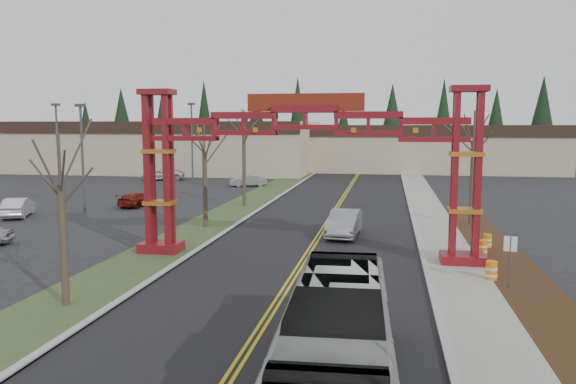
% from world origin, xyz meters
% --- Properties ---
extents(road, '(12.00, 110.00, 0.02)m').
position_xyz_m(road, '(0.00, 25.00, 0.01)').
color(road, black).
rests_on(road, ground).
extents(lane_line_left, '(0.12, 100.00, 0.01)m').
position_xyz_m(lane_line_left, '(-0.12, 25.00, 0.03)').
color(lane_line_left, gold).
rests_on(lane_line_left, road).
extents(lane_line_right, '(0.12, 100.00, 0.01)m').
position_xyz_m(lane_line_right, '(0.12, 25.00, 0.03)').
color(lane_line_right, gold).
rests_on(lane_line_right, road).
extents(curb_right, '(0.30, 110.00, 0.15)m').
position_xyz_m(curb_right, '(6.15, 25.00, 0.07)').
color(curb_right, '#A6A6A1').
rests_on(curb_right, ground).
extents(sidewalk_right, '(2.60, 110.00, 0.14)m').
position_xyz_m(sidewalk_right, '(7.60, 25.00, 0.08)').
color(sidewalk_right, gray).
rests_on(sidewalk_right, ground).
extents(landscape_strip, '(2.60, 50.00, 0.12)m').
position_xyz_m(landscape_strip, '(10.20, 10.00, 0.06)').
color(landscape_strip, '#311D10').
rests_on(landscape_strip, ground).
extents(grass_median, '(4.00, 110.00, 0.08)m').
position_xyz_m(grass_median, '(-8.00, 25.00, 0.04)').
color(grass_median, '#2E4020').
rests_on(grass_median, ground).
extents(curb_left, '(0.30, 110.00, 0.15)m').
position_xyz_m(curb_left, '(-6.15, 25.00, 0.07)').
color(curb_left, '#A6A6A1').
rests_on(curb_left, ground).
extents(gateway_arch, '(18.20, 1.60, 8.90)m').
position_xyz_m(gateway_arch, '(0.00, 18.00, 5.98)').
color(gateway_arch, '#5B0C0C').
rests_on(gateway_arch, ground).
extents(retail_building_west, '(46.00, 22.30, 7.50)m').
position_xyz_m(retail_building_west, '(-30.00, 71.96, 3.76)').
color(retail_building_west, tan).
rests_on(retail_building_west, ground).
extents(retail_building_east, '(38.00, 20.30, 7.00)m').
position_xyz_m(retail_building_east, '(10.00, 79.95, 3.51)').
color(retail_building_east, tan).
rests_on(retail_building_east, ground).
extents(conifer_treeline, '(116.10, 5.60, 13.00)m').
position_xyz_m(conifer_treeline, '(0.25, 92.00, 6.49)').
color(conifer_treeline, black).
rests_on(conifer_treeline, ground).
extents(transit_bus, '(3.01, 10.84, 2.99)m').
position_xyz_m(transit_bus, '(3.07, 2.74, 1.50)').
color(transit_bus, '#929599').
rests_on(transit_bus, ground).
extents(silver_sedan, '(2.08, 5.13, 1.66)m').
position_xyz_m(silver_sedan, '(1.57, 24.43, 0.83)').
color(silver_sedan, '#A5A8AD').
rests_on(silver_sedan, ground).
extents(parked_car_near_b, '(3.13, 4.76, 1.48)m').
position_xyz_m(parked_car_near_b, '(-23.63, 27.58, 0.74)').
color(parked_car_near_b, silver).
rests_on(parked_car_near_b, ground).
extents(parked_car_mid_a, '(2.33, 4.45, 1.23)m').
position_xyz_m(parked_car_mid_a, '(-17.07, 34.41, 0.62)').
color(parked_car_mid_a, maroon).
rests_on(parked_car_mid_a, ground).
extents(parked_car_far_a, '(4.39, 2.95, 1.37)m').
position_xyz_m(parked_car_far_a, '(-11.57, 51.60, 0.68)').
color(parked_car_far_a, '#999BA0').
rests_on(parked_car_far_a, ground).
extents(parked_car_far_b, '(5.72, 3.53, 1.48)m').
position_xyz_m(parked_car_far_b, '(-24.08, 56.93, 0.74)').
color(parked_car_far_b, silver).
rests_on(parked_car_far_b, ground).
extents(bare_tree_median_near, '(2.95, 2.95, 6.69)m').
position_xyz_m(bare_tree_median_near, '(-8.00, 8.70, 4.72)').
color(bare_tree_median_near, '#382D26').
rests_on(bare_tree_median_near, ground).
extents(bare_tree_median_mid, '(3.14, 3.14, 7.30)m').
position_xyz_m(bare_tree_median_mid, '(-8.00, 25.67, 5.20)').
color(bare_tree_median_mid, '#382D26').
rests_on(bare_tree_median_mid, ground).
extents(bare_tree_median_far, '(3.10, 3.10, 8.29)m').
position_xyz_m(bare_tree_median_far, '(-8.00, 36.21, 6.19)').
color(bare_tree_median_far, '#382D26').
rests_on(bare_tree_median_far, ground).
extents(bare_tree_right_far, '(3.16, 3.16, 8.00)m').
position_xyz_m(bare_tree_right_far, '(10.00, 29.86, 5.87)').
color(bare_tree_right_far, '#382D26').
rests_on(bare_tree_right_far, ground).
extents(light_pole_near, '(0.75, 0.37, 8.63)m').
position_xyz_m(light_pole_near, '(-19.19, 29.48, 4.99)').
color(light_pole_near, '#3F3F44').
rests_on(light_pole_near, ground).
extents(light_pole_mid, '(0.80, 0.40, 9.17)m').
position_xyz_m(light_pole_mid, '(-28.94, 41.57, 5.30)').
color(light_pole_mid, '#3F3F44').
rests_on(light_pole_mid, ground).
extents(light_pole_far, '(0.84, 0.42, 9.69)m').
position_xyz_m(light_pole_far, '(-19.55, 55.32, 5.61)').
color(light_pole_far, '#3F3F44').
rests_on(light_pole_far, ground).
extents(street_sign, '(0.53, 0.15, 2.36)m').
position_xyz_m(street_sign, '(9.36, 13.85, 1.70)').
color(street_sign, '#3F3F44').
rests_on(street_sign, ground).
extents(barrel_south, '(0.52, 0.52, 0.97)m').
position_xyz_m(barrel_south, '(8.86, 15.08, 0.49)').
color(barrel_south, orange).
rests_on(barrel_south, ground).
extents(barrel_mid, '(0.49, 0.49, 0.90)m').
position_xyz_m(barrel_mid, '(9.28, 20.09, 0.45)').
color(barrel_mid, orange).
rests_on(barrel_mid, ground).
extents(barrel_north, '(0.48, 0.48, 0.88)m').
position_xyz_m(barrel_north, '(9.84, 22.03, 0.44)').
color(barrel_north, orange).
rests_on(barrel_north, ground).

